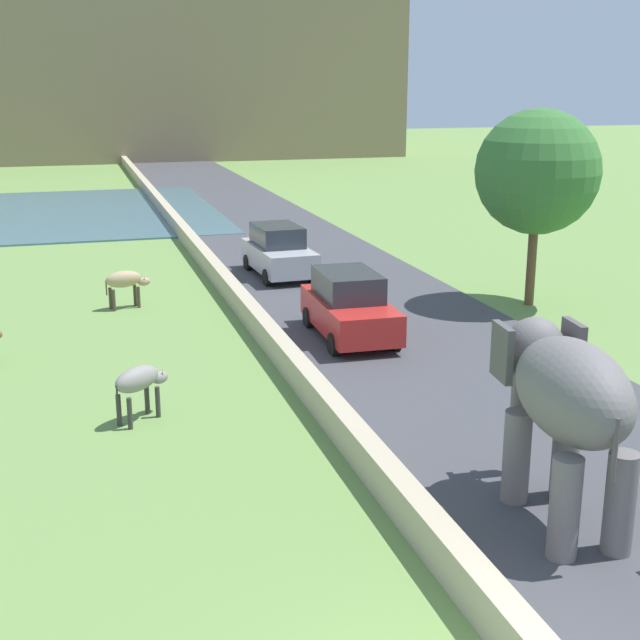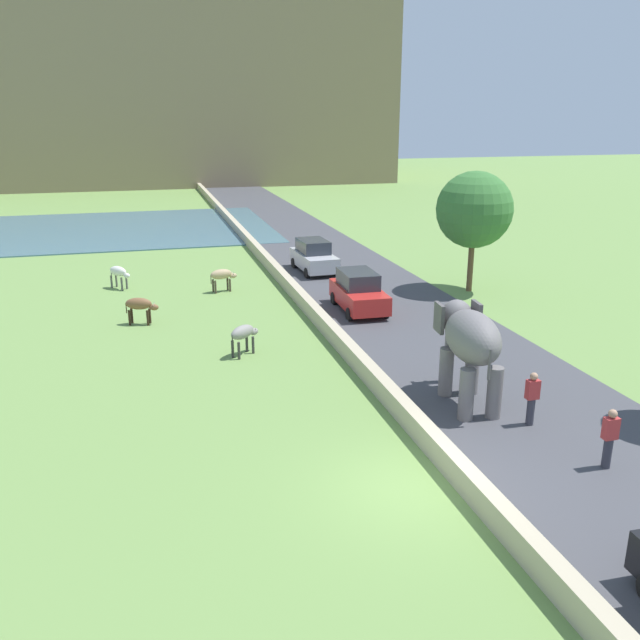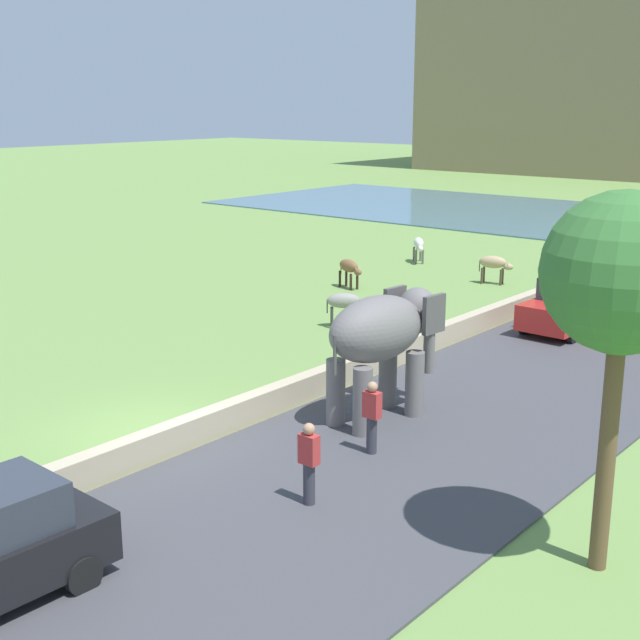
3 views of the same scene
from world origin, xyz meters
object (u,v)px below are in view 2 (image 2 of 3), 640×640
Objects in this scene: car_red at (359,292)px; cow_white at (119,273)px; person_beside_elephant at (532,398)px; cow_tan at (222,275)px; cow_grey at (243,333)px; elephant at (469,341)px; cow_brown at (140,305)px; person_trailing at (609,438)px; car_silver at (314,256)px.

cow_white is at bearing 146.27° from car_red.
person_beside_elephant is 18.26m from cow_tan.
cow_grey is at bearing 131.33° from person_beside_elephant.
car_red is 7.36m from cow_tan.
elephant is at bearing 120.07° from person_beside_elephant.
elephant is at bearing -48.92° from cow_brown.
cow_grey is at bearing -53.22° from cow_brown.
person_trailing is 0.40× the size of car_silver.
person_beside_elephant is 0.40× the size of car_silver.
car_red is at bearing -89.97° from car_silver.
car_red reaches higher than cow_tan.
cow_brown is (-9.43, 10.82, -1.20)m from elephant.
car_silver is at bearing 90.03° from car_red.
person_beside_elephant is at bearing 101.18° from person_trailing.
car_red is (-1.09, 12.10, 0.03)m from person_beside_elephant.
cow_white is (-10.39, 17.18, -1.20)m from elephant.
cow_grey is at bearing -92.36° from cow_tan.
person_beside_elephant is (1.06, -1.84, -1.16)m from elephant.
person_trailing is 20.88m from cow_tan.
person_trailing is 12.82m from cow_grey.
cow_grey is (4.55, -11.17, 0.00)m from cow_white.
car_silver is at bearing 5.12° from cow_white.
elephant is 2.80× the size of cow_white.
cow_grey is (-6.90, 7.85, -0.04)m from person_beside_elephant.
cow_tan is (-6.53, 17.05, -0.04)m from person_beside_elephant.
person_trailing is at bearing -85.93° from car_silver.
elephant is 2.49× the size of cow_tan.
car_silver is at bearing 90.09° from elephant.
person_beside_elephant reaches higher than cow_tan.
elephant is 2.75× the size of cow_grey.
elephant is 4.86m from person_trailing.
car_red is 2.84× the size of cow_tan.
car_silver is 6.16m from cow_tan.
cow_white is 12.06m from cow_grey.
cow_brown is (-9.41, 0.56, -0.06)m from car_red.
cow_grey is (-5.81, -12.10, -0.06)m from car_silver.
cow_white is (-11.97, 21.62, -0.04)m from person_trailing.
car_red reaches higher than person_trailing.
cow_tan is (-5.46, 15.22, -1.20)m from elephant.
person_trailing is at bearing -54.19° from cow_brown.
person_trailing reaches higher than cow_grey.
car_silver is (-0.03, 18.11, -1.14)m from elephant.
car_silver is at bearing 28.04° from cow_tan.
cow_white is at bearing 118.97° from person_trailing.
cow_grey is at bearing -143.88° from car_red.
car_silver reaches higher than cow_white.
cow_white is at bearing 121.17° from elephant.
elephant reaches higher than person_beside_elephant.
car_red reaches higher than cow_brown.
person_beside_elephant is 16.44m from cow_brown.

